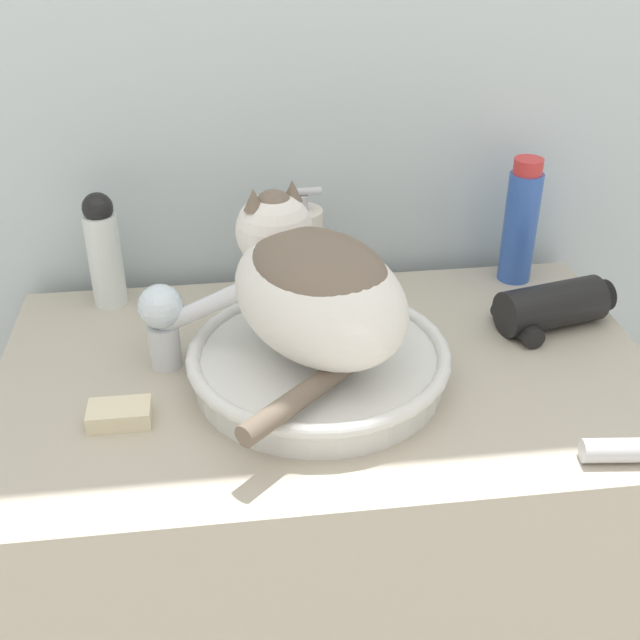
{
  "coord_description": "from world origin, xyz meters",
  "views": [
    {
      "loc": [
        -0.13,
        -0.65,
        1.48
      ],
      "look_at": [
        -0.02,
        0.25,
        0.95
      ],
      "focal_mm": 45.0,
      "sensor_mm": 36.0,
      "label": 1
    }
  ],
  "objects": [
    {
      "name": "cream_tube",
      "position": [
        0.34,
        0.04,
        0.86
      ],
      "size": [
        0.13,
        0.05,
        0.03
      ],
      "rotation": [
        0.0,
        0.0,
        -0.11
      ],
      "color": "silver",
      "rests_on": "vanity_counter"
    },
    {
      "name": "soap_bar",
      "position": [
        -0.28,
        0.2,
        0.86
      ],
      "size": [
        0.08,
        0.05,
        0.02
      ],
      "color": "beige",
      "rests_on": "vanity_counter"
    },
    {
      "name": "hair_dryer",
      "position": [
        0.35,
        0.36,
        0.88
      ],
      "size": [
        0.19,
        0.12,
        0.07
      ],
      "rotation": [
        0.0,
        0.0,
        0.23
      ],
      "color": "black",
      "rests_on": "vanity_counter"
    },
    {
      "name": "sink_basin",
      "position": [
        -0.02,
        0.26,
        0.88
      ],
      "size": [
        0.36,
        0.36,
        0.05
      ],
      "color": "silver",
      "rests_on": "vanity_counter"
    },
    {
      "name": "shampoo_bottle_tall",
      "position": [
        0.35,
        0.52,
        0.95
      ],
      "size": [
        0.06,
        0.06,
        0.21
      ],
      "color": "#335BB7",
      "rests_on": "vanity_counter"
    },
    {
      "name": "faucet",
      "position": [
        -0.21,
        0.32,
        0.93
      ],
      "size": [
        0.16,
        0.08,
        0.15
      ],
      "rotation": [
        0.0,
        0.0,
        -0.3
      ],
      "color": "silver",
      "rests_on": "vanity_counter"
    },
    {
      "name": "vanity_counter",
      "position": [
        0.0,
        0.28,
        0.42
      ],
      "size": [
        0.93,
        0.56,
        0.85
      ],
      "color": "#B2A893",
      "rests_on": "ground_plane"
    },
    {
      "name": "soap_pump_bottle",
      "position": [
        -0.01,
        0.52,
        0.92
      ],
      "size": [
        0.07,
        0.07,
        0.18
      ],
      "color": "silver",
      "rests_on": "vanity_counter"
    },
    {
      "name": "wall_back",
      "position": [
        0.0,
        0.62,
        1.2
      ],
      "size": [
        8.0,
        0.05,
        2.4
      ],
      "color": "silver",
      "rests_on": "ground_plane"
    },
    {
      "name": "lotion_bottle_white",
      "position": [
        -0.32,
        0.52,
        0.94
      ],
      "size": [
        0.05,
        0.05,
        0.19
      ],
      "color": "silver",
      "rests_on": "vanity_counter"
    },
    {
      "name": "cat",
      "position": [
        -0.02,
        0.27,
        0.99
      ],
      "size": [
        0.3,
        0.38,
        0.19
      ],
      "rotation": [
        0.0,
        0.0,
        2.0
      ],
      "color": "silver",
      "rests_on": "sink_basin"
    }
  ]
}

